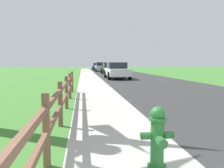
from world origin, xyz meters
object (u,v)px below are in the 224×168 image
object	(u,v)px
parked_suv_white	(117,70)
parked_car_black	(110,68)
parked_car_silver	(101,67)
parked_car_blue	(97,66)
fire_hydrant	(158,136)

from	to	relation	value
parked_suv_white	parked_car_black	distance (m)	9.91
parked_car_black	parked_car_silver	world-z (taller)	parked_car_silver
parked_car_silver	parked_car_blue	xyz separation A→B (m)	(-0.08, 8.96, -0.02)
parked_suv_white	parked_car_silver	distance (m)	18.70
fire_hydrant	parked_car_black	xyz separation A→B (m)	(2.58, 28.63, 0.32)
parked_car_black	parked_car_blue	size ratio (longest dim) A/B	1.02
fire_hydrant	parked_car_silver	bearing A→B (deg)	86.78
parked_car_black	parked_car_silver	bearing A→B (deg)	93.12
parked_suv_white	parked_car_black	world-z (taller)	parked_suv_white
fire_hydrant	parked_suv_white	size ratio (longest dim) A/B	0.18
parked_suv_white	parked_car_blue	size ratio (longest dim) A/B	1.10
fire_hydrant	parked_suv_white	distance (m)	18.85
fire_hydrant	parked_car_silver	xyz separation A→B (m)	(2.10, 37.43, 0.32)
parked_car_silver	parked_car_black	bearing A→B (deg)	-86.88
parked_car_black	parked_car_silver	xyz separation A→B (m)	(-0.48, 8.80, 0.01)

